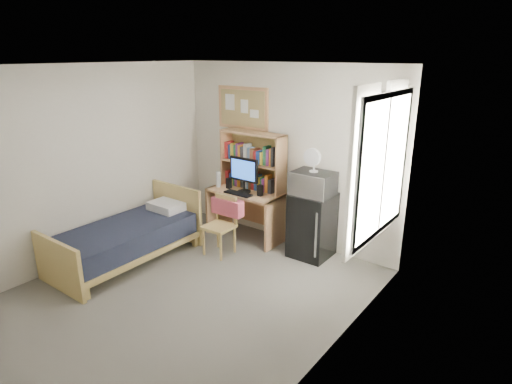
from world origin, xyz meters
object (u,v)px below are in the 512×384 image
Objects in this scene: desk_chair at (219,226)px; desk_fan at (314,161)px; mini_fridge at (312,225)px; monitor at (244,175)px; speaker_left at (229,183)px; microwave at (313,183)px; bulletin_board at (243,108)px; bed at (126,243)px; desk at (247,214)px; speaker_right at (260,191)px.

desk_chair is 1.59m from desk_fan.
mini_fridge is 1.71× the size of monitor.
microwave is at bearing 3.14° from speaker_left.
desk_fan reaches higher than speaker_left.
bulletin_board reaches higher than desk_fan.
microwave is at bearing 0.00° from desk_fan.
bulletin_board is at bearing 75.23° from bed.
desk is at bearing 93.69° from desk_chair.
mini_fridge is (1.42, -0.27, -1.47)m from bulletin_board.
monitor is 0.35m from speaker_left.
speaker_right is (0.23, 0.65, 0.40)m from desk_chair.
speaker_left is at bearing 72.29° from bed.
desk_chair is at bearing -84.02° from desk.
mini_fridge is (1.13, 0.03, 0.09)m from desk.
bed is at bearing -134.78° from desk_chair.
bed is (-0.80, -1.65, -0.11)m from desk.
bulletin_board reaches higher than monitor.
desk is 1.41× the size of desk_chair.
desk_chair reaches higher than desk.
desk is at bearing -179.28° from mini_fridge.
mini_fridge is 2.56m from bed.
speaker_right is at bearing 0.00° from speaker_left.
monitor is (-0.07, 0.66, 0.58)m from desk_chair.
bulletin_board is 1.78× the size of monitor.
bulletin_board is 5.76× the size of speaker_right.
desk is 0.54m from speaker_left.
desk_chair is 5.17× the size of speaker_left.
speaker_right is at bearing -11.31° from desk.
speaker_right reaches higher than bed.
desk_chair is at bearing 46.63° from bed.
mini_fridge is at bearing 90.00° from desk_fan.
speaker_left is (-1.43, -0.08, 0.36)m from mini_fridge.
bed is at bearing -104.43° from bulletin_board.
microwave is (1.43, 0.06, 0.25)m from speaker_left.
speaker_right is at bearing -174.45° from mini_fridge.
desk is at bearing 90.00° from monitor.
desk_fan is (0.00, -0.02, 0.91)m from mini_fridge.
bed is (-0.87, -0.93, -0.16)m from desk_chair.
bulletin_board is 5.82× the size of speaker_left.
speaker_left is 0.99× the size of speaker_right.
speaker_left reaches higher than bed.
mini_fridge is at bearing 1.95° from desk.
bulletin_board is 1.31m from speaker_right.
monitor is at bearing 0.00° from speaker_left.
speaker_left is at bearing -178.09° from microwave.
desk_fan reaches higher than desk.
microwave reaches higher than mini_fridge.
speaker_left is (-0.30, -0.06, 0.45)m from desk.
bulletin_board reaches higher than mini_fridge.
desk_fan is (0.83, 0.07, 0.55)m from speaker_right.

